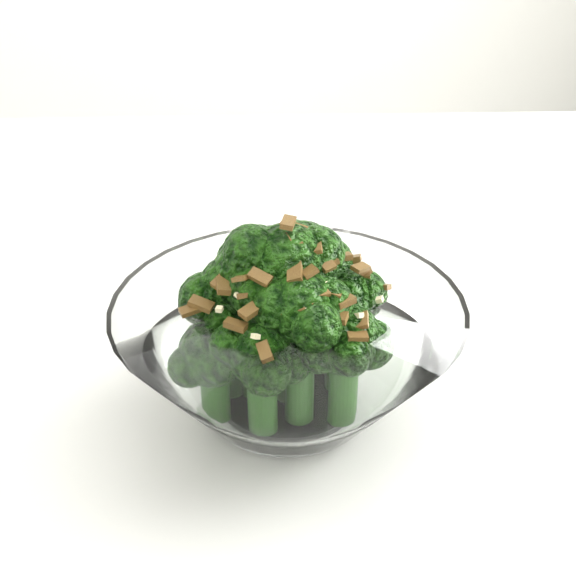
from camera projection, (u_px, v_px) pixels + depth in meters
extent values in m
cube|color=white|center=(245.00, 317.00, 0.59)|extent=(1.36, 1.07, 0.04)
cylinder|color=white|center=(288.00, 405.00, 0.47)|extent=(0.08, 0.08, 0.01)
cylinder|color=#245717|center=(288.00, 342.00, 0.45)|extent=(0.02, 0.02, 0.07)
sphere|color=#1F530F|center=(288.00, 265.00, 0.42)|extent=(0.05, 0.05, 0.05)
cylinder|color=#245717|center=(301.00, 326.00, 0.46)|extent=(0.02, 0.02, 0.07)
sphere|color=#1F530F|center=(302.00, 258.00, 0.44)|extent=(0.04, 0.04, 0.04)
cylinder|color=#245717|center=(254.00, 345.00, 0.45)|extent=(0.02, 0.02, 0.07)
sphere|color=#1F530F|center=(252.00, 277.00, 0.43)|extent=(0.04, 0.04, 0.04)
cylinder|color=#245717|center=(300.00, 373.00, 0.43)|extent=(0.02, 0.02, 0.06)
sphere|color=#1F530F|center=(300.00, 307.00, 0.41)|extent=(0.04, 0.04, 0.04)
cylinder|color=#245717|center=(340.00, 351.00, 0.46)|extent=(0.02, 0.02, 0.05)
sphere|color=#1F530F|center=(342.00, 298.00, 0.44)|extent=(0.04, 0.04, 0.04)
cylinder|color=#245717|center=(230.00, 357.00, 0.46)|extent=(0.02, 0.02, 0.05)
sphere|color=#1F530F|center=(227.00, 306.00, 0.44)|extent=(0.04, 0.04, 0.04)
cylinder|color=#245717|center=(343.00, 389.00, 0.43)|extent=(0.02, 0.02, 0.05)
sphere|color=#1F530F|center=(345.00, 339.00, 0.42)|extent=(0.04, 0.04, 0.04)
cylinder|color=#245717|center=(262.00, 400.00, 0.43)|extent=(0.02, 0.02, 0.04)
sphere|color=#1F530F|center=(261.00, 352.00, 0.41)|extent=(0.04, 0.04, 0.04)
cylinder|color=#245717|center=(338.00, 334.00, 0.49)|extent=(0.02, 0.02, 0.04)
sphere|color=#1F530F|center=(340.00, 295.00, 0.47)|extent=(0.04, 0.04, 0.04)
cylinder|color=#245717|center=(215.00, 394.00, 0.44)|extent=(0.02, 0.02, 0.04)
sphere|color=#1F530F|center=(213.00, 354.00, 0.42)|extent=(0.04, 0.04, 0.04)
cylinder|color=#245717|center=(277.00, 330.00, 0.49)|extent=(0.02, 0.02, 0.04)
sphere|color=#1F530F|center=(276.00, 290.00, 0.47)|extent=(0.04, 0.04, 0.04)
cylinder|color=#245717|center=(266.00, 326.00, 0.47)|extent=(0.02, 0.02, 0.06)
sphere|color=#1F530F|center=(265.00, 268.00, 0.45)|extent=(0.04, 0.04, 0.04)
cube|color=brown|center=(223.00, 280.00, 0.41)|extent=(0.01, 0.01, 0.01)
cube|color=brown|center=(361.00, 268.00, 0.43)|extent=(0.01, 0.01, 0.01)
cube|color=brown|center=(230.00, 267.00, 0.42)|extent=(0.01, 0.01, 0.01)
cube|color=brown|center=(360.00, 275.00, 0.43)|extent=(0.01, 0.01, 0.01)
cube|color=brown|center=(294.00, 239.00, 0.41)|extent=(0.01, 0.01, 0.00)
cube|color=brown|center=(345.00, 301.00, 0.40)|extent=(0.01, 0.01, 0.00)
cube|color=brown|center=(270.00, 247.00, 0.46)|extent=(0.01, 0.01, 0.01)
cube|color=brown|center=(233.00, 264.00, 0.43)|extent=(0.01, 0.01, 0.00)
cube|color=brown|center=(316.00, 240.00, 0.42)|extent=(0.01, 0.01, 0.01)
cube|color=brown|center=(193.00, 286.00, 0.44)|extent=(0.01, 0.01, 0.00)
cube|color=brown|center=(378.00, 287.00, 0.44)|extent=(0.01, 0.01, 0.01)
cube|color=brown|center=(246.00, 249.00, 0.46)|extent=(0.01, 0.02, 0.01)
cube|color=brown|center=(329.00, 255.00, 0.46)|extent=(0.01, 0.01, 0.01)
cube|color=brown|center=(265.00, 243.00, 0.44)|extent=(0.01, 0.01, 0.01)
cube|color=brown|center=(319.00, 289.00, 0.40)|extent=(0.01, 0.01, 0.01)
cube|color=brown|center=(297.00, 239.00, 0.41)|extent=(0.01, 0.01, 0.01)
cube|color=brown|center=(222.00, 259.00, 0.45)|extent=(0.01, 0.01, 0.00)
cube|color=brown|center=(242.00, 293.00, 0.40)|extent=(0.01, 0.01, 0.01)
cube|color=brown|center=(326.00, 265.00, 0.41)|extent=(0.01, 0.01, 0.01)
cube|color=brown|center=(341.00, 257.00, 0.42)|extent=(0.01, 0.01, 0.00)
cube|color=brown|center=(243.00, 277.00, 0.40)|extent=(0.01, 0.01, 0.01)
cube|color=brown|center=(261.00, 242.00, 0.44)|extent=(0.01, 0.01, 0.01)
cube|color=brown|center=(336.00, 318.00, 0.40)|extent=(0.01, 0.01, 0.01)
cube|color=brown|center=(281.00, 237.00, 0.41)|extent=(0.01, 0.02, 0.01)
cube|color=brown|center=(288.00, 223.00, 0.41)|extent=(0.01, 0.02, 0.00)
cube|color=brown|center=(190.00, 310.00, 0.41)|extent=(0.01, 0.01, 0.00)
cube|color=brown|center=(282.00, 232.00, 0.42)|extent=(0.01, 0.01, 0.00)
cube|color=brown|center=(266.00, 246.00, 0.44)|extent=(0.01, 0.01, 0.01)
cube|color=brown|center=(358.00, 336.00, 0.40)|extent=(0.01, 0.01, 0.00)
cube|color=brown|center=(316.00, 245.00, 0.41)|extent=(0.01, 0.02, 0.01)
cube|color=brown|center=(201.00, 304.00, 0.41)|extent=(0.01, 0.01, 0.01)
cube|color=brown|center=(361.00, 276.00, 0.43)|extent=(0.01, 0.01, 0.01)
cube|color=brown|center=(316.00, 301.00, 0.39)|extent=(0.01, 0.01, 0.01)
cube|color=brown|center=(334.00, 290.00, 0.40)|extent=(0.01, 0.01, 0.00)
cube|color=brown|center=(299.00, 237.00, 0.44)|extent=(0.01, 0.01, 0.01)
cube|color=brown|center=(263.00, 239.00, 0.44)|extent=(0.01, 0.01, 0.00)
cube|color=brown|center=(308.00, 271.00, 0.40)|extent=(0.01, 0.01, 0.01)
cube|color=brown|center=(294.00, 231.00, 0.43)|extent=(0.01, 0.01, 0.00)
cube|color=brown|center=(322.00, 244.00, 0.43)|extent=(0.01, 0.01, 0.01)
cube|color=brown|center=(295.00, 271.00, 0.40)|extent=(0.01, 0.02, 0.01)
cube|color=brown|center=(257.00, 243.00, 0.43)|extent=(0.01, 0.01, 0.01)
cube|color=brown|center=(247.00, 250.00, 0.45)|extent=(0.01, 0.01, 0.01)
cube|color=brown|center=(326.00, 263.00, 0.41)|extent=(0.01, 0.01, 0.01)
cube|color=brown|center=(356.00, 259.00, 0.45)|extent=(0.01, 0.02, 0.01)
cube|color=brown|center=(258.00, 248.00, 0.46)|extent=(0.01, 0.01, 0.01)
cube|color=brown|center=(348.00, 264.00, 0.45)|extent=(0.01, 0.01, 0.01)
cube|color=brown|center=(265.00, 352.00, 0.39)|extent=(0.01, 0.01, 0.01)
cube|color=brown|center=(293.00, 228.00, 0.41)|extent=(0.02, 0.01, 0.01)
cube|color=brown|center=(362.00, 320.00, 0.40)|extent=(0.01, 0.01, 0.01)
cube|color=brown|center=(260.00, 277.00, 0.40)|extent=(0.01, 0.01, 0.01)
cube|color=brown|center=(252.00, 310.00, 0.40)|extent=(0.01, 0.01, 0.01)
cube|color=brown|center=(266.00, 244.00, 0.45)|extent=(0.01, 0.01, 0.00)
cube|color=brown|center=(236.00, 325.00, 0.40)|extent=(0.01, 0.01, 0.00)
cube|color=brown|center=(294.00, 310.00, 0.39)|extent=(0.02, 0.01, 0.01)
cube|color=brown|center=(223.00, 286.00, 0.41)|extent=(0.01, 0.01, 0.01)
cube|color=beige|center=(219.00, 309.00, 0.40)|extent=(0.00, 0.00, 0.00)
cube|color=beige|center=(260.00, 242.00, 0.44)|extent=(0.00, 0.00, 0.00)
cube|color=beige|center=(251.00, 249.00, 0.43)|extent=(0.00, 0.00, 0.00)
cube|color=beige|center=(251.00, 248.00, 0.46)|extent=(0.00, 0.00, 0.00)
cube|color=beige|center=(314.00, 244.00, 0.43)|extent=(0.00, 0.00, 0.00)
cube|color=beige|center=(233.00, 260.00, 0.42)|extent=(0.00, 0.00, 0.00)
cube|color=beige|center=(347.00, 252.00, 0.45)|extent=(0.01, 0.01, 0.01)
cube|color=beige|center=(260.00, 246.00, 0.47)|extent=(0.01, 0.01, 0.00)
cube|color=beige|center=(293.00, 246.00, 0.47)|extent=(0.00, 0.00, 0.00)
cube|color=beige|center=(324.00, 284.00, 0.40)|extent=(0.01, 0.01, 0.00)
cube|color=beige|center=(306.00, 309.00, 0.39)|extent=(0.00, 0.00, 0.00)
cube|color=beige|center=(359.00, 316.00, 0.40)|extent=(0.01, 0.01, 0.01)
cube|color=beige|center=(266.00, 242.00, 0.44)|extent=(0.01, 0.01, 0.00)
cube|color=beige|center=(319.00, 255.00, 0.41)|extent=(0.00, 0.00, 0.00)
cube|color=beige|center=(318.00, 246.00, 0.44)|extent=(0.00, 0.00, 0.00)
cube|color=beige|center=(259.00, 244.00, 0.44)|extent=(0.01, 0.00, 0.00)
cube|color=beige|center=(270.00, 249.00, 0.47)|extent=(0.01, 0.01, 0.00)
cube|color=beige|center=(273.00, 242.00, 0.46)|extent=(0.00, 0.00, 0.00)
cube|color=beige|center=(237.00, 253.00, 0.42)|extent=(0.00, 0.00, 0.00)
cube|color=beige|center=(380.00, 300.00, 0.42)|extent=(0.01, 0.01, 0.00)
cube|color=beige|center=(331.00, 249.00, 0.42)|extent=(0.00, 0.00, 0.00)
cube|color=beige|center=(256.00, 336.00, 0.39)|extent=(0.01, 0.01, 0.00)
cube|color=beige|center=(238.00, 295.00, 0.40)|extent=(0.00, 0.00, 0.00)
cube|color=beige|center=(275.00, 241.00, 0.46)|extent=(0.01, 0.01, 0.00)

